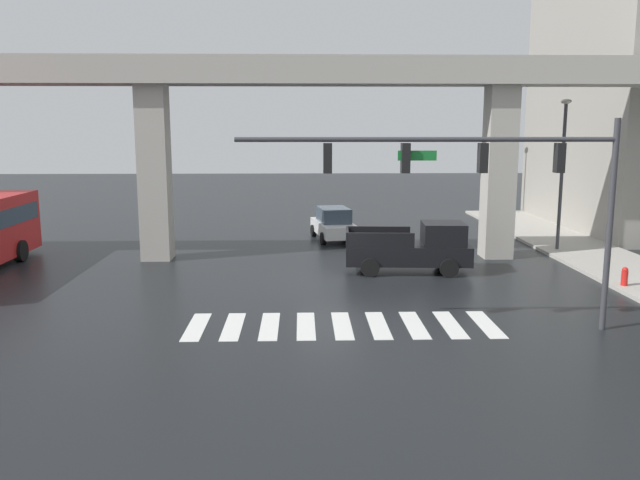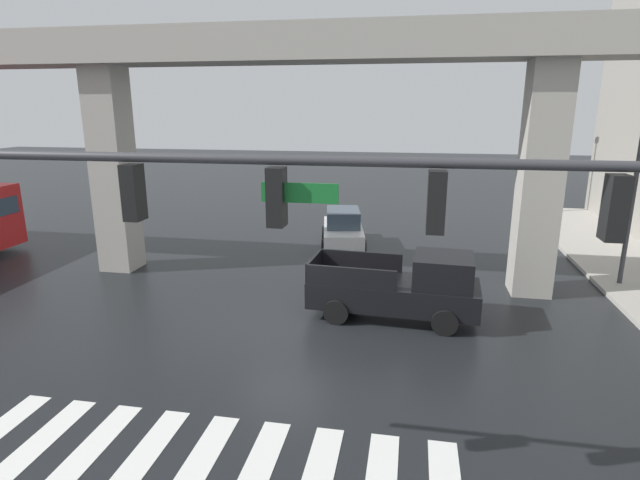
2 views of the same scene
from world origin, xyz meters
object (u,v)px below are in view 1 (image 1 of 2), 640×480
(traffic_signal_mast, at_px, (487,173))
(street_lamp_far_north, at_px, (485,148))
(pickup_truck, at_px, (415,249))
(sedan_white, at_px, (334,224))
(fire_hydrant, at_px, (624,278))
(street_lamp_mid_block, at_px, (563,157))

(traffic_signal_mast, bearing_deg, street_lamp_far_north, 74.35)
(street_lamp_far_north, bearing_deg, pickup_truck, -113.85)
(pickup_truck, relative_size, traffic_signal_mast, 0.48)
(sedan_white, bearing_deg, street_lamp_far_north, 41.41)
(sedan_white, distance_m, fire_hydrant, 15.12)
(street_lamp_far_north, distance_m, fire_hydrant, 20.92)
(street_lamp_mid_block, bearing_deg, traffic_signal_mast, -120.21)
(pickup_truck, bearing_deg, traffic_signal_mast, -85.74)
(sedan_white, bearing_deg, pickup_truck, -69.72)
(traffic_signal_mast, distance_m, street_lamp_mid_block, 14.06)
(traffic_signal_mast, distance_m, fire_hydrant, 9.21)
(pickup_truck, xyz_separation_m, street_lamp_mid_block, (7.66, 4.24, 3.57))
(sedan_white, relative_size, fire_hydrant, 5.33)
(pickup_truck, distance_m, street_lamp_mid_block, 9.45)
(pickup_truck, height_order, fire_hydrant, pickup_truck)
(street_lamp_mid_block, distance_m, street_lamp_far_north, 13.10)
(street_lamp_mid_block, bearing_deg, fire_hydrant, -93.09)
(pickup_truck, xyz_separation_m, traffic_signal_mast, (0.59, -7.91, 3.68))
(traffic_signal_mast, distance_m, street_lamp_far_north, 26.22)
(sedan_white, relative_size, street_lamp_far_north, 0.63)
(street_lamp_far_north, bearing_deg, fire_hydrant, -91.12)
(pickup_truck, distance_m, street_lamp_far_north, 19.28)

